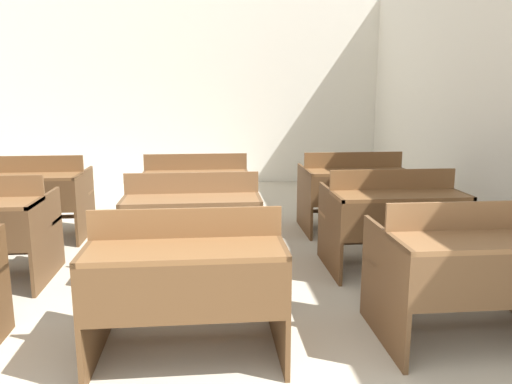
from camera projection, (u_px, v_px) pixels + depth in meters
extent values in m
cube|color=white|center=(188.00, 91.00, 8.15)|extent=(6.42, 0.06, 3.04)
cube|color=white|center=(494.00, 196.00, 5.04)|extent=(0.06, 7.34, 0.95)
cube|color=white|center=(436.00, 89.00, 6.28)|extent=(0.06, 4.38, 1.20)
cube|color=brown|center=(95.00, 298.00, 2.84)|extent=(0.03, 0.79, 0.70)
cube|color=brown|center=(278.00, 292.00, 2.94)|extent=(0.03, 0.79, 0.70)
cube|color=brown|center=(185.00, 250.00, 2.63)|extent=(1.08, 0.40, 0.03)
cube|color=brown|center=(184.00, 295.00, 2.48)|extent=(1.02, 0.02, 0.31)
cube|color=brown|center=(186.00, 223.00, 2.79)|extent=(1.08, 0.02, 0.17)
cube|color=brown|center=(189.00, 266.00, 3.12)|extent=(1.08, 0.27, 0.03)
cube|color=brown|center=(190.00, 307.00, 3.18)|extent=(1.02, 0.04, 0.04)
cube|color=brown|center=(384.00, 287.00, 3.01)|extent=(0.03, 0.79, 0.70)
cube|color=brown|center=(490.00, 241.00, 2.80)|extent=(1.08, 0.40, 0.03)
cube|color=brown|center=(506.00, 282.00, 2.65)|extent=(1.02, 0.02, 0.31)
cube|color=brown|center=(474.00, 215.00, 2.97)|extent=(1.08, 0.02, 0.17)
cube|color=brown|center=(448.00, 257.00, 3.30)|extent=(1.08, 0.27, 0.03)
cube|color=brown|center=(445.00, 296.00, 3.35)|extent=(1.02, 0.04, 0.04)
cube|color=brown|center=(47.00, 238.00, 4.01)|extent=(0.03, 0.79, 0.70)
cube|color=brown|center=(129.00, 236.00, 4.08)|extent=(0.03, 0.79, 0.70)
cube|color=brown|center=(256.00, 232.00, 4.18)|extent=(0.03, 0.79, 0.70)
cube|color=brown|center=(191.00, 200.00, 3.87)|extent=(1.08, 0.40, 0.03)
cube|color=brown|center=(191.00, 227.00, 3.72)|extent=(1.02, 0.02, 0.31)
cube|color=brown|center=(192.00, 183.00, 4.04)|extent=(1.08, 0.02, 0.17)
cube|color=brown|center=(194.00, 217.00, 4.36)|extent=(1.08, 0.27, 0.03)
cube|color=brown|center=(195.00, 247.00, 4.42)|extent=(1.02, 0.04, 0.04)
cube|color=brown|center=(330.00, 230.00, 4.24)|extent=(0.03, 0.79, 0.70)
cube|color=brown|center=(448.00, 227.00, 4.34)|extent=(0.03, 0.79, 0.70)
cube|color=brown|center=(401.00, 195.00, 4.04)|extent=(1.08, 0.40, 0.03)
cube|color=brown|center=(408.00, 222.00, 3.89)|extent=(1.02, 0.02, 0.31)
cube|color=brown|center=(393.00, 179.00, 4.20)|extent=(1.08, 0.02, 0.17)
cube|color=brown|center=(380.00, 212.00, 4.53)|extent=(1.08, 0.27, 0.03)
cube|color=brown|center=(379.00, 241.00, 4.58)|extent=(1.02, 0.04, 0.04)
cube|color=brown|center=(85.00, 204.00, 5.23)|extent=(0.03, 0.79, 0.70)
cube|color=brown|center=(23.00, 177.00, 4.93)|extent=(1.08, 0.40, 0.03)
cube|color=brown|center=(18.00, 198.00, 4.78)|extent=(1.02, 0.02, 0.31)
cube|color=brown|center=(29.00, 164.00, 5.09)|extent=(1.08, 0.02, 0.17)
cube|color=brown|center=(40.00, 193.00, 5.42)|extent=(1.08, 0.27, 0.03)
cube|color=brown|center=(43.00, 217.00, 5.47)|extent=(1.02, 0.04, 0.04)
cube|color=brown|center=(147.00, 203.00, 5.30)|extent=(0.03, 0.79, 0.70)
cube|color=brown|center=(245.00, 201.00, 5.40)|extent=(0.03, 0.79, 0.70)
cube|color=brown|center=(195.00, 174.00, 5.10)|extent=(1.08, 0.40, 0.03)
cube|color=brown|center=(195.00, 194.00, 4.95)|extent=(1.02, 0.02, 0.31)
cube|color=brown|center=(196.00, 162.00, 5.26)|extent=(1.08, 0.02, 0.17)
cube|color=brown|center=(197.00, 190.00, 5.59)|extent=(1.08, 0.27, 0.03)
cube|color=brown|center=(198.00, 213.00, 5.64)|extent=(1.02, 0.04, 0.04)
cube|color=#54371E|center=(305.00, 200.00, 5.45)|extent=(0.03, 0.79, 0.70)
cube|color=#54371E|center=(398.00, 198.00, 5.54)|extent=(0.03, 0.79, 0.70)
cube|color=brown|center=(358.00, 172.00, 5.24)|extent=(1.08, 0.40, 0.03)
cube|color=#54371E|center=(363.00, 191.00, 5.09)|extent=(1.02, 0.02, 0.31)
cube|color=brown|center=(353.00, 160.00, 5.40)|extent=(1.08, 0.02, 0.17)
cube|color=brown|center=(346.00, 187.00, 5.73)|extent=(1.08, 0.27, 0.03)
cube|color=#54371E|center=(345.00, 210.00, 5.78)|extent=(1.02, 0.04, 0.04)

